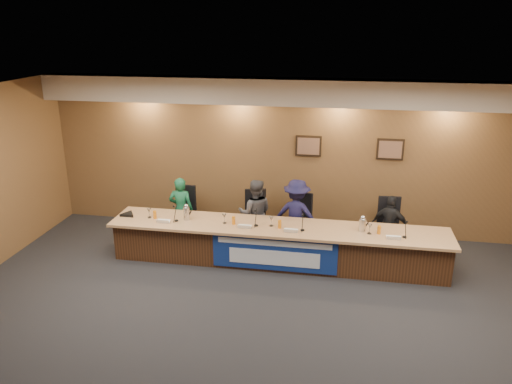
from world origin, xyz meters
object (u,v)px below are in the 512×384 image
panelist_c (296,215)px  banner (274,254)px  panelist_d (390,226)px  carafe_left (187,214)px  panelist_a (181,209)px  dais_body (277,245)px  office_chair_b (256,221)px  panelist_b (255,213)px  speakerphone (128,214)px  office_chair_c (297,224)px  office_chair_a (183,216)px  carafe_right (362,225)px  office_chair_d (389,230)px

panelist_c → banner: bearing=85.1°
banner → panelist_d: 2.31m
panelist_d → carafe_left: bearing=26.8°
banner → panelist_a: (-2.04, 1.08, 0.28)m
dais_body → office_chair_b: bearing=124.8°
panelist_b → speakerphone: panelist_b is taller
office_chair_c → carafe_left: bearing=-134.3°
panelist_a → carafe_left: (0.35, -0.71, 0.21)m
panelist_d → dais_body: bearing=34.2°
dais_body → banner: bearing=-90.0°
office_chair_a → speakerphone: speakerphone is taller
banner → office_chair_c: 1.22m
panelist_d → panelist_b: bearing=16.1°
panelist_c → carafe_right: size_ratio=6.16×
dais_body → panelist_c: (0.28, 0.67, 0.35)m
panelist_d → office_chair_a: panelist_d is taller
panelist_d → office_chair_a: size_ratio=2.49×
carafe_left → carafe_right: (3.18, 0.03, -0.01)m
panelist_c → office_chair_c: size_ratio=2.94×
office_chair_d → panelist_c: bearing=179.9°
carafe_right → banner: bearing=-165.0°
office_chair_b → speakerphone: speakerphone is taller
panelist_b → speakerphone: 2.42m
carafe_right → speakerphone: size_ratio=0.72×
banner → office_chair_c: size_ratio=4.58×
panelist_a → speakerphone: 1.08m
panelist_a → carafe_right: 3.60m
panelist_b → office_chair_d: panelist_b is taller
panelist_c → panelist_d: panelist_c is taller
office_chair_d → panelist_d: bearing=-93.4°
panelist_b → panelist_d: 2.57m
office_chair_a → panelist_c: bearing=-0.6°
panelist_b → office_chair_b: panelist_b is taller
dais_body → panelist_c: panelist_c is taller
office_chair_a → carafe_right: bearing=-10.6°
office_chair_d → office_chair_b: bearing=176.6°
office_chair_a → office_chair_d: 4.07m
office_chair_d → panelist_a: bearing=178.0°
panelist_a → office_chair_a: size_ratio=2.76×
panelist_a → banner: bearing=149.0°
office_chair_b → dais_body: bearing=-68.6°
office_chair_c → panelist_c: bearing=-66.6°
dais_body → speakerphone: bearing=-179.2°
panelist_b → panelist_d: size_ratio=1.15×
banner → dais_body: bearing=90.0°
carafe_left → speakerphone: carafe_left is taller
dais_body → carafe_right: carafe_right is taller
panelist_b → banner: bearing=108.7°
banner → carafe_left: size_ratio=8.89×
panelist_a → panelist_d: size_ratio=1.11×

